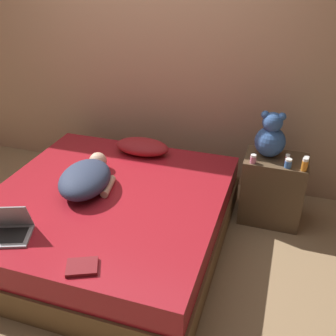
% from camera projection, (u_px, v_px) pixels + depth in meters
% --- Properties ---
extents(ground_plane, '(12.00, 12.00, 0.00)m').
position_uv_depth(ground_plane, '(111.00, 239.00, 3.25)').
color(ground_plane, '#937551').
extents(wall_back, '(8.00, 0.06, 2.60)m').
position_uv_depth(wall_back, '(157.00, 48.00, 3.62)').
color(wall_back, tan).
rests_on(wall_back, ground_plane).
extents(bed, '(1.80, 1.87, 0.45)m').
position_uv_depth(bed, '(109.00, 218.00, 3.14)').
color(bed, brown).
rests_on(bed, ground_plane).
extents(nightstand, '(0.51, 0.36, 0.60)m').
position_uv_depth(nightstand, '(272.00, 189.00, 3.36)').
color(nightstand, brown).
rests_on(nightstand, ground_plane).
extents(pillow, '(0.50, 0.28, 0.14)m').
position_uv_depth(pillow, '(142.00, 147.00, 3.60)').
color(pillow, maroon).
rests_on(pillow, bed).
extents(person_lying, '(0.47, 0.72, 0.20)m').
position_uv_depth(person_lying, '(87.00, 178.00, 3.06)').
color(person_lying, '#2D3851').
rests_on(person_lying, bed).
extents(laptop, '(0.38, 0.33, 0.22)m').
position_uv_depth(laptop, '(6.00, 229.00, 2.58)').
color(laptop, '#9E9EA3').
rests_on(laptop, bed).
extents(teddy_bear, '(0.25, 0.25, 0.38)m').
position_uv_depth(teddy_bear, '(271.00, 137.00, 3.18)').
color(teddy_bear, '#335693').
rests_on(teddy_bear, nightstand).
extents(bottle_pink, '(0.05, 0.05, 0.07)m').
position_uv_depth(bottle_pink, '(253.00, 159.00, 3.13)').
color(bottle_pink, pink).
rests_on(bottle_pink, nightstand).
extents(bottle_blue, '(0.06, 0.06, 0.07)m').
position_uv_depth(bottle_blue, '(288.00, 163.00, 3.07)').
color(bottle_blue, '#3866B2').
rests_on(bottle_blue, nightstand).
extents(bottle_red, '(0.04, 0.04, 0.08)m').
position_uv_depth(bottle_red, '(287.00, 159.00, 3.12)').
color(bottle_red, '#B72D2D').
rests_on(bottle_red, nightstand).
extents(bottle_amber, '(0.04, 0.04, 0.09)m').
position_uv_depth(bottle_amber, '(306.00, 162.00, 3.06)').
color(bottle_amber, gold).
rests_on(bottle_amber, nightstand).
extents(bottle_orange, '(0.05, 0.05, 0.11)m').
position_uv_depth(bottle_orange, '(305.00, 165.00, 3.02)').
color(bottle_orange, orange).
rests_on(bottle_orange, nightstand).
extents(book, '(0.23, 0.21, 0.02)m').
position_uv_depth(book, '(82.00, 267.00, 2.33)').
color(book, maroon).
rests_on(book, bed).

